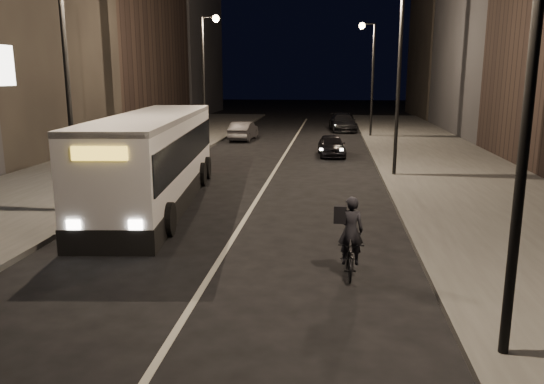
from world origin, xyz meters
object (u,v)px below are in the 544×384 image
(city_bus, at_px, (155,155))
(car_mid, at_px, (243,131))
(cyclist_on_bicycle, at_px, (350,249))
(streetlight_left_near, at_px, (73,49))
(car_near, at_px, (332,145))
(streetlight_right_mid, at_px, (394,57))
(car_far, at_px, (343,123))
(streetlight_left_far, at_px, (207,63))
(streetlight_right_near, at_px, (518,18))
(streetlight_right_far, at_px, (369,64))

(city_bus, distance_m, car_mid, 19.28)
(city_bus, relative_size, cyclist_on_bicycle, 6.29)
(streetlight_left_near, relative_size, car_near, 2.24)
(streetlight_left_near, relative_size, city_bus, 0.67)
(streetlight_right_mid, distance_m, car_mid, 16.75)
(streetlight_left_near, bearing_deg, car_far, 72.61)
(streetlight_left_far, relative_size, city_bus, 0.67)
(streetlight_left_far, xyz_separation_m, car_far, (8.93, 10.52, -4.65))
(car_mid, bearing_deg, streetlight_left_far, 65.55)
(city_bus, relative_size, car_near, 3.33)
(streetlight_right_mid, relative_size, car_mid, 1.99)
(cyclist_on_bicycle, relative_size, car_far, 0.39)
(streetlight_left_far, xyz_separation_m, city_bus, (1.73, -15.88, -3.61))
(streetlight_right_near, height_order, streetlight_right_mid, same)
(streetlight_right_near, height_order, car_far, streetlight_right_near)
(streetlight_right_near, relative_size, car_near, 2.24)
(city_bus, relative_size, car_far, 2.46)
(car_mid, bearing_deg, streetlight_right_mid, 126.49)
(streetlight_left_near, bearing_deg, streetlight_right_far, 66.04)
(streetlight_right_mid, height_order, streetlight_left_near, same)
(streetlight_right_mid, relative_size, city_bus, 0.67)
(streetlight_right_far, bearing_deg, car_near, -105.06)
(streetlight_right_far, distance_m, car_mid, 10.42)
(streetlight_left_far, relative_size, car_mid, 1.99)
(streetlight_right_mid, xyz_separation_m, car_mid, (-8.93, 13.37, -4.69))
(streetlight_right_mid, height_order, cyclist_on_bicycle, streetlight_right_mid)
(car_near, bearing_deg, cyclist_on_bicycle, -93.02)
(car_near, bearing_deg, streetlight_right_near, -87.87)
(cyclist_on_bicycle, bearing_deg, car_far, 87.74)
(streetlight_left_near, distance_m, cyclist_on_bicycle, 10.72)
(car_near, bearing_deg, streetlight_left_near, -123.86)
(streetlight_right_near, bearing_deg, car_mid, 106.92)
(city_bus, xyz_separation_m, car_far, (7.20, 26.40, -1.03))
(streetlight_left_near, height_order, car_far, streetlight_left_near)
(streetlight_left_far, height_order, car_mid, streetlight_left_far)
(car_far, bearing_deg, car_mid, -141.20)
(streetlight_right_near, bearing_deg, streetlight_right_mid, 90.00)
(car_far, bearing_deg, streetlight_right_near, -93.29)
(streetlight_right_mid, xyz_separation_m, streetlight_right_far, (0.00, 16.00, 0.00))
(streetlight_left_near, bearing_deg, cyclist_on_bicycle, -27.38)
(car_near, bearing_deg, streetlight_left_far, 151.10)
(streetlight_right_near, height_order, city_bus, streetlight_right_near)
(streetlight_right_far, bearing_deg, streetlight_right_near, -90.00)
(streetlight_left_far, bearing_deg, streetlight_right_far, 29.36)
(streetlight_right_near, distance_m, streetlight_right_mid, 16.00)
(streetlight_right_far, distance_m, streetlight_left_near, 26.26)
(streetlight_left_near, distance_m, city_bus, 4.53)
(streetlight_right_far, height_order, cyclist_on_bicycle, streetlight_right_far)
(streetlight_right_near, height_order, streetlight_left_far, same)
(streetlight_left_far, distance_m, city_bus, 16.38)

